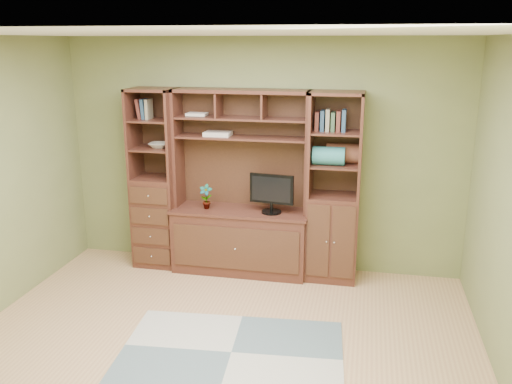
% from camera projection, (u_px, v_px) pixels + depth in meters
% --- Properties ---
extents(room, '(4.60, 4.10, 2.64)m').
position_uv_depth(room, '(212.00, 207.00, 4.21)').
color(room, tan).
rests_on(room, ground).
extents(center_hutch, '(1.54, 0.53, 2.05)m').
position_uv_depth(center_hutch, '(240.00, 184.00, 5.96)').
color(center_hutch, '#472218').
rests_on(center_hutch, ground).
extents(left_tower, '(0.50, 0.45, 2.05)m').
position_uv_depth(left_tower, '(156.00, 179.00, 6.19)').
color(left_tower, '#472218').
rests_on(left_tower, ground).
extents(right_tower, '(0.55, 0.45, 2.05)m').
position_uv_depth(right_tower, '(334.00, 188.00, 5.79)').
color(right_tower, '#472218').
rests_on(right_tower, ground).
extents(rug, '(1.96, 1.39, 0.01)m').
position_uv_depth(rug, '(231.00, 353.00, 4.57)').
color(rug, gray).
rests_on(rug, ground).
extents(monitor, '(0.51, 0.28, 0.60)m').
position_uv_depth(monitor, '(272.00, 186.00, 5.85)').
color(monitor, black).
rests_on(monitor, center_hutch).
extents(orchid, '(0.15, 0.10, 0.28)m').
position_uv_depth(orchid, '(206.00, 197.00, 6.04)').
color(orchid, '#B4553D').
rests_on(orchid, center_hutch).
extents(magazines, '(0.29, 0.21, 0.04)m').
position_uv_depth(magazines, '(218.00, 134.00, 5.95)').
color(magazines, beige).
rests_on(magazines, center_hutch).
extents(bowl, '(0.23, 0.23, 0.06)m').
position_uv_depth(bowl, '(159.00, 145.00, 6.07)').
color(bowl, beige).
rests_on(bowl, left_tower).
extents(blanket_teal, '(0.33, 0.19, 0.19)m').
position_uv_depth(blanket_teal, '(329.00, 156.00, 5.66)').
color(blanket_teal, teal).
rests_on(blanket_teal, right_tower).
extents(blanket_red, '(0.38, 0.21, 0.21)m').
position_uv_depth(blanket_red, '(344.00, 153.00, 5.75)').
color(blanket_red, brown).
rests_on(blanket_red, right_tower).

